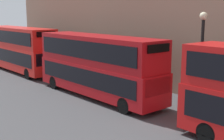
% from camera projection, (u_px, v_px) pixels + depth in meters
% --- Properties ---
extents(bus_second_in_queue, '(2.59, 11.35, 4.36)m').
position_uv_depth(bus_second_in_queue, '(97.00, 64.00, 21.84)').
color(bus_second_in_queue, '#A80F14').
rests_on(bus_second_in_queue, ground).
extents(bus_third_in_queue, '(2.59, 11.48, 4.47)m').
position_uv_depth(bus_third_in_queue, '(19.00, 47.00, 31.44)').
color(bus_third_in_queue, red).
rests_on(bus_third_in_queue, ground).
extents(street_lamp, '(0.44, 0.44, 5.96)m').
position_uv_depth(street_lamp, '(202.00, 52.00, 17.55)').
color(street_lamp, black).
rests_on(street_lamp, ground).
extents(pedestrian, '(0.36, 0.36, 1.59)m').
position_uv_depth(pedestrian, '(43.00, 63.00, 32.32)').
color(pedestrian, '#26262D').
rests_on(pedestrian, ground).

